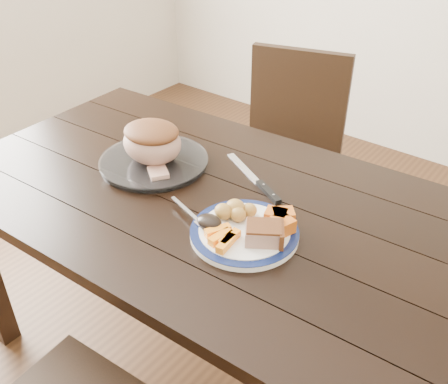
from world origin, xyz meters
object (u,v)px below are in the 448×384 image
Objects in this scene: fork at (192,215)px; roast_joint at (152,143)px; serving_platter at (154,163)px; pork_slice at (264,234)px; dining_table at (207,219)px; chair_far at (288,150)px; carving_knife at (262,186)px; dinner_plate at (244,233)px.

roast_joint is at bearing 169.77° from fork.
serving_platter is 0.33m from fork.
pork_slice is at bearing 25.39° from fork.
pork_slice is 0.52m from roast_joint.
chair_far is (-0.16, 0.73, -0.13)m from dining_table.
chair_far is at bearing 117.35° from pork_slice.
fork is at bearing -66.94° from dining_table.
carving_knife is (-0.16, 0.22, -0.03)m from pork_slice.
carving_knife is (-0.10, 0.22, -0.00)m from dinner_plate.
dinner_plate is at bearing -14.24° from serving_platter.
dinner_plate is at bearing -14.24° from roast_joint.
serving_platter is 0.36m from carving_knife.
serving_platter reaches higher than dining_table.
pork_slice is 0.31× the size of carving_knife.
dinner_plate is 0.46m from roast_joint.
chair_far is 3.28× the size of dinner_plate.
roast_joint is (-0.51, 0.12, 0.04)m from pork_slice.
fork is 0.34m from roast_joint.
chair_far reaches higher than serving_platter.
roast_joint reaches higher than fork.
dining_table is at bearing -102.23° from carving_knife.
roast_joint is at bearing 166.91° from pork_slice.
fork is at bearing -171.35° from pork_slice.
dinner_plate is (0.37, -0.82, 0.23)m from chair_far.
dinner_plate is at bearing -39.35° from carving_knife.
serving_platter is at bearing 90.00° from roast_joint.
roast_joint reaches higher than carving_knife.
dinner_plate is 0.07m from pork_slice.
dining_table is at bearing 160.46° from pork_slice.
serving_platter is (-0.44, 0.11, 0.00)m from dinner_plate.
roast_joint is (-0.24, 0.02, 0.17)m from dining_table.
pork_slice is 0.21m from fork.
chair_far is 5.31× the size of fork.
chair_far is 0.70m from carving_knife.
carving_knife is at bearing 17.08° from roast_joint.
dining_table is 5.60× the size of carving_knife.
dining_table is 5.82× the size of dinner_plate.
fork reaches higher than dinner_plate.
pork_slice is at bearing -13.09° from roast_joint.
dining_table is at bearing 86.26° from chair_far.
dinner_plate is at bearing 30.89° from fork.
dining_table is at bearing 129.80° from fork.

